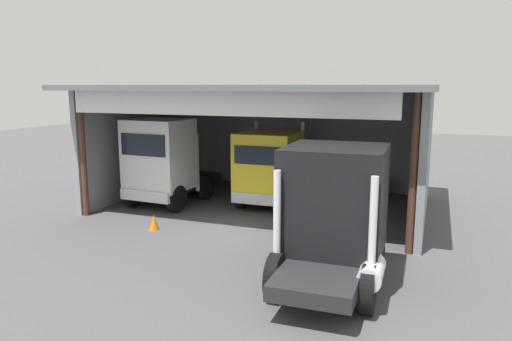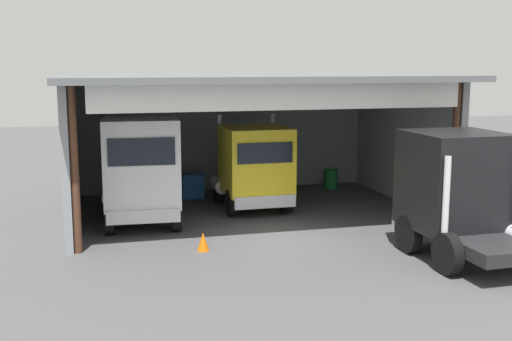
% 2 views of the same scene
% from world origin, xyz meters
% --- Properties ---
extents(ground_plane, '(80.00, 80.00, 0.00)m').
position_xyz_m(ground_plane, '(0.00, 0.00, 0.00)').
color(ground_plane, '#4C4C4F').
rests_on(ground_plane, ground).
extents(workshop_shed, '(13.42, 9.87, 5.14)m').
position_xyz_m(workshop_shed, '(0.00, 4.99, 3.57)').
color(workshop_shed, gray).
rests_on(workshop_shed, ground).
extents(truck_white_center_right_bay, '(2.70, 5.06, 3.74)m').
position_xyz_m(truck_white_center_right_bay, '(-4.09, 2.68, 1.92)').
color(truck_white_center_right_bay, white).
rests_on(truck_white_center_right_bay, ground).
extents(truck_yellow_center_left_bay, '(2.55, 4.91, 3.55)m').
position_xyz_m(truck_yellow_center_left_bay, '(0.20, 4.22, 1.71)').
color(truck_yellow_center_left_bay, yellow).
rests_on(truck_yellow_center_left_bay, ground).
extents(truck_black_right_bay, '(2.72, 4.41, 3.60)m').
position_xyz_m(truck_black_right_bay, '(4.40, -2.95, 1.93)').
color(truck_black_right_bay, black).
rests_on(truck_black_right_bay, ground).
extents(oil_drum, '(0.58, 0.58, 0.86)m').
position_xyz_m(oil_drum, '(4.56, 7.38, 0.43)').
color(oil_drum, '#197233').
rests_on(oil_drum, ground).
extents(tool_cart, '(0.90, 0.60, 1.00)m').
position_xyz_m(tool_cart, '(-1.68, 6.97, 0.50)').
color(tool_cart, '#1E59A5').
rests_on(tool_cart, ground).
extents(traffic_cone, '(0.36, 0.36, 0.56)m').
position_xyz_m(traffic_cone, '(-2.56, -0.58, 0.28)').
color(traffic_cone, orange).
rests_on(traffic_cone, ground).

